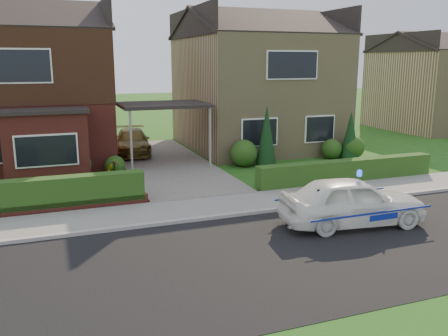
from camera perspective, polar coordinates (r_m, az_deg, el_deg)
name	(u,v)px	position (r m, az deg, el deg)	size (l,w,h in m)	color
ground	(273,256)	(11.64, 5.89, -10.48)	(120.00, 120.00, 0.00)	#1C5015
road	(273,256)	(11.64, 5.89, -10.48)	(60.00, 6.00, 0.02)	black
kerb	(227,216)	(14.23, 0.42, -5.77)	(60.00, 0.16, 0.12)	#9E9993
sidewalk	(216,206)	(15.17, -1.00, -4.62)	(60.00, 2.00, 0.10)	slate
driveway	(165,163)	(21.58, -7.14, 0.56)	(3.80, 12.00, 0.12)	#666059
house_left	(21,79)	(23.48, -23.20, 9.87)	(7.50, 9.53, 7.25)	maroon
house_right	(256,79)	(25.85, 3.84, 10.69)	(7.50, 8.06, 7.25)	tan
carport_link	(163,106)	(21.15, -7.30, 7.43)	(3.80, 3.00, 2.77)	black
dwarf_wall	(20,211)	(15.52, -23.30, -4.79)	(7.70, 0.25, 0.36)	maroon
hedge_left	(21,215)	(15.71, -23.22, -5.26)	(7.50, 0.55, 0.90)	#1C3D13
hedge_right	(347,183)	(18.86, 14.53, -1.71)	(7.50, 0.55, 0.80)	#1C3D13
shrub_left_mid	(74,164)	(19.27, -17.62, 0.41)	(1.32, 1.32, 1.32)	#1C3D13
shrub_left_near	(115,166)	(19.74, -12.99, 0.26)	(0.84, 0.84, 0.84)	#1C3D13
shrub_right_near	(244,153)	(20.96, 2.40, 1.79)	(1.20, 1.20, 1.20)	#1C3D13
shrub_right_mid	(332,149)	(23.22, 12.82, 2.26)	(0.96, 0.96, 0.96)	#1C3D13
shrub_right_far	(353,147)	(23.53, 15.27, 2.41)	(1.08, 1.08, 1.08)	#1C3D13
conifer_a	(267,137)	(21.06, 5.14, 3.74)	(0.90, 0.90, 2.60)	black
conifer_b	(350,136)	(23.32, 14.95, 3.74)	(0.90, 0.90, 2.20)	black
neighbour_right	(434,91)	(35.68, 23.90, 8.49)	(6.50, 7.00, 5.20)	tan
police_car	(352,202)	(13.88, 15.15, -3.93)	(3.78, 4.28, 1.56)	white
driveway_car	(132,142)	(23.74, -10.98, 3.13)	(1.65, 4.05, 1.18)	brown
potted_plant_b	(108,174)	(18.46, -13.77, -0.72)	(0.44, 0.35, 0.79)	gray
potted_plant_c	(115,171)	(19.04, -12.99, -0.30)	(0.43, 0.43, 0.77)	gray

